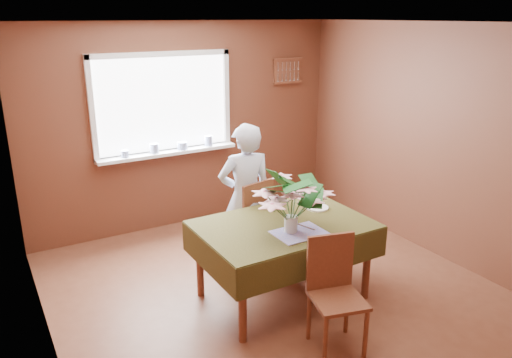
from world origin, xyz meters
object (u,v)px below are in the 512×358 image
dining_table (284,233)px  flower_bouquet (292,196)px  chair_near (334,287)px  seated_woman (245,198)px  chair_far (251,219)px

dining_table → flower_bouquet: flower_bouquet is taller
dining_table → chair_near: (-0.03, -0.79, -0.16)m
dining_table → flower_bouquet: (-0.05, -0.19, 0.42)m
dining_table → seated_woman: (-0.00, 0.71, 0.11)m
dining_table → seated_woman: size_ratio=1.01×
chair_near → flower_bouquet: size_ratio=1.54×
dining_table → chair_far: size_ratio=1.64×
chair_far → flower_bouquet: 1.08m
dining_table → chair_far: bearing=84.0°
dining_table → chair_near: size_ratio=1.70×
chair_near → chair_far: bearing=100.5°
dining_table → flower_bouquet: bearing=-105.3°
dining_table → seated_woman: 0.72m
chair_far → dining_table: bearing=72.0°
chair_far → flower_bouquet: flower_bouquet is taller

